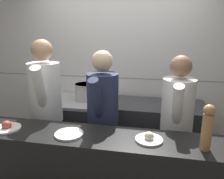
# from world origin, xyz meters

# --- Properties ---
(wall_back_tiled) EXTENTS (8.00, 0.06, 2.60)m
(wall_back_tiled) POSITION_xyz_m (0.00, 1.43, 1.30)
(wall_back_tiled) COLOR white
(wall_back_tiled) RESTS_ON ground_plane
(oven_range) EXTENTS (1.07, 0.71, 0.88)m
(oven_range) POSITION_xyz_m (-0.54, 1.03, 0.44)
(oven_range) COLOR #38383D
(oven_range) RESTS_ON ground_plane
(prep_counter) EXTENTS (1.22, 0.65, 0.89)m
(prep_counter) POSITION_xyz_m (0.62, 1.03, 0.44)
(prep_counter) COLOR #38383D
(prep_counter) RESTS_ON ground_plane
(stock_pot) EXTENTS (0.31, 0.31, 0.24)m
(stock_pot) POSITION_xyz_m (-0.43, 1.05, 1.00)
(stock_pot) COLOR beige
(stock_pot) RESTS_ON oven_range
(plated_dish_main) EXTENTS (0.25, 0.25, 0.09)m
(plated_dish_main) POSITION_xyz_m (-0.79, -0.20, 0.98)
(plated_dish_main) COLOR white
(plated_dish_main) RESTS_ON pass_counter
(plated_dish_appetiser) EXTENTS (0.25, 0.25, 0.02)m
(plated_dish_appetiser) POSITION_xyz_m (-0.18, -0.19, 0.97)
(plated_dish_appetiser) COLOR white
(plated_dish_appetiser) RESTS_ON pass_counter
(plated_dish_dessert) EXTENTS (0.23, 0.23, 0.08)m
(plated_dish_dessert) POSITION_xyz_m (0.51, -0.16, 0.98)
(plated_dish_dessert) COLOR white
(plated_dish_dessert) RESTS_ON pass_counter
(pepper_mill) EXTENTS (0.09, 0.09, 0.37)m
(pepper_mill) POSITION_xyz_m (0.94, -0.22, 1.15)
(pepper_mill) COLOR #AD7A47
(pepper_mill) RESTS_ON pass_counter
(chef_head_cook) EXTENTS (0.44, 0.77, 1.76)m
(chef_head_cook) POSITION_xyz_m (-0.68, 0.37, 0.98)
(chef_head_cook) COLOR black
(chef_head_cook) RESTS_ON ground_plane
(chef_sous) EXTENTS (0.35, 0.73, 1.66)m
(chef_sous) POSITION_xyz_m (0.00, 0.33, 0.92)
(chef_sous) COLOR black
(chef_sous) RESTS_ON ground_plane
(chef_line) EXTENTS (0.37, 0.71, 1.62)m
(chef_line) POSITION_xyz_m (0.78, 0.37, 0.90)
(chef_line) COLOR black
(chef_line) RESTS_ON ground_plane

